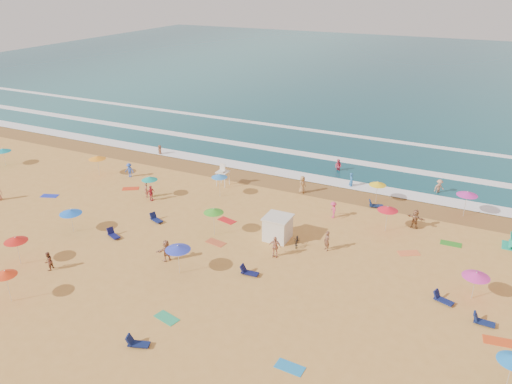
% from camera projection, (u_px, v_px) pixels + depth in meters
% --- Properties ---
extents(ground, '(220.00, 220.00, 0.00)m').
position_uv_depth(ground, '(238.00, 235.00, 43.24)').
color(ground, gold).
rests_on(ground, ground).
extents(ocean, '(220.00, 140.00, 0.18)m').
position_uv_depth(ocean, '(412.00, 73.00, 112.31)').
color(ocean, '#0C4756').
rests_on(ocean, ground).
extents(wet_sand, '(220.00, 220.00, 0.00)m').
position_uv_depth(wet_sand, '(292.00, 185.00, 53.52)').
color(wet_sand, olive).
rests_on(wet_sand, ground).
extents(surf_foam, '(200.00, 18.70, 0.05)m').
position_uv_depth(surf_foam, '(319.00, 158.00, 60.73)').
color(surf_foam, white).
rests_on(surf_foam, ground).
extents(cabana, '(2.00, 2.00, 2.00)m').
position_uv_depth(cabana, '(278.00, 228.00, 42.28)').
color(cabana, silver).
rests_on(cabana, ground).
extents(cabana_roof, '(2.20, 2.20, 0.12)m').
position_uv_depth(cabana_roof, '(278.00, 217.00, 41.85)').
color(cabana_roof, silver).
rests_on(cabana_roof, cabana).
extents(bicycle, '(1.05, 1.80, 0.89)m').
position_uv_depth(bicycle, '(297.00, 240.00, 41.50)').
color(bicycle, black).
rests_on(bicycle, ground).
extents(lifeguard_stand, '(1.20, 1.20, 2.10)m').
position_uv_depth(lifeguard_stand, '(223.00, 176.00, 52.91)').
color(lifeguard_stand, white).
rests_on(lifeguard_stand, ground).
extents(beach_umbrellas, '(70.18, 29.44, 0.79)m').
position_uv_depth(beach_umbrellas, '(267.00, 218.00, 41.56)').
color(beach_umbrellas, '#CA2C9F').
rests_on(beach_umbrellas, ground).
extents(loungers, '(46.86, 26.80, 0.34)m').
position_uv_depth(loungers, '(325.00, 273.00, 37.50)').
color(loungers, '#101352').
rests_on(loungers, ground).
extents(towels, '(43.80, 20.09, 0.03)m').
position_uv_depth(towels, '(226.00, 251.00, 40.73)').
color(towels, '#C2183B').
rests_on(towels, ground).
extents(beachgoers, '(40.46, 30.36, 2.09)m').
position_uv_depth(beachgoers, '(263.00, 201.00, 47.75)').
color(beachgoers, '#9F6F49').
rests_on(beachgoers, ground).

